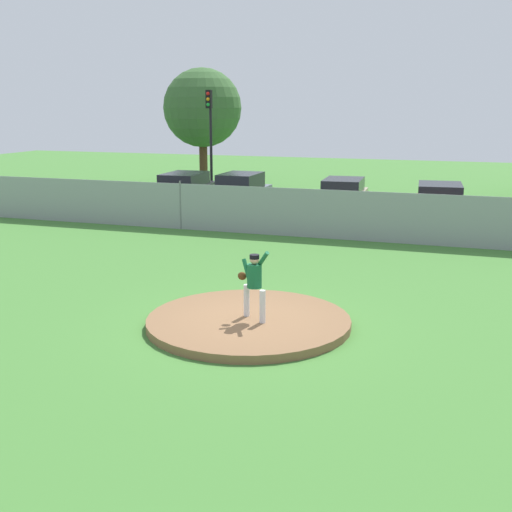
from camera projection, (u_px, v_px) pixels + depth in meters
ground_plane at (313, 264)px, 20.01m from camera, size 80.00×80.00×0.00m
asphalt_strip at (361, 219)px, 27.85m from camera, size 44.00×7.00×0.01m
pitchers_mound at (249, 322)px, 14.45m from camera, size 4.51×4.51×0.19m
pitcher_youth at (254, 280)px, 14.14m from camera, size 0.78×0.45×1.57m
baseball at (247, 309)px, 14.92m from camera, size 0.07×0.07×0.07m
chainlink_fence at (341, 215)px, 23.50m from camera, size 31.65×0.07×1.89m
parked_car_red at (439, 205)px, 26.56m from camera, size 2.18×4.35×1.65m
parked_car_charcoal at (184, 192)px, 30.38m from camera, size 1.99×4.49×1.69m
parked_car_champagne at (343, 199)px, 28.26m from camera, size 1.97×4.25×1.66m
parked_car_slate at (241, 194)px, 29.44m from camera, size 1.79×4.08×1.77m
traffic_light_near at (210, 126)px, 33.11m from camera, size 0.28×0.46×5.48m
tree_leaning_west at (202, 108)px, 39.29m from camera, size 4.70×4.70×6.92m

